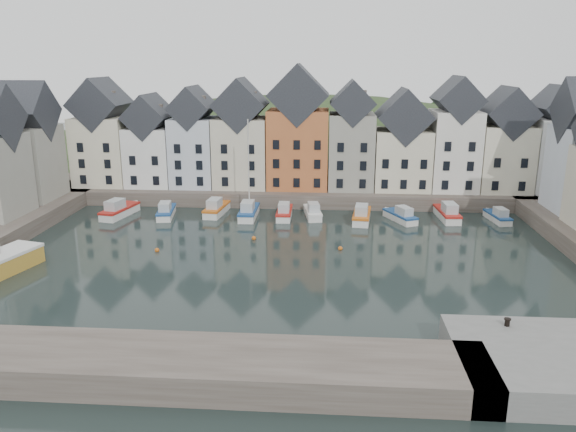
# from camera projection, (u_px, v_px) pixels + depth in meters

# --- Properties ---
(ground) EXTENTS (260.00, 260.00, 0.00)m
(ground) POSITION_uv_depth(u_px,v_px,m) (282.00, 264.00, 57.41)
(ground) COLOR black
(ground) RESTS_ON ground
(far_quay) EXTENTS (90.00, 16.00, 2.00)m
(far_quay) POSITION_uv_depth(u_px,v_px,m) (298.00, 190.00, 85.97)
(far_quay) COLOR #483F37
(far_quay) RESTS_ON ground
(near_wall) EXTENTS (50.00, 6.00, 2.00)m
(near_wall) POSITION_uv_depth(u_px,v_px,m) (103.00, 364.00, 36.69)
(near_wall) COLOR #483F37
(near_wall) RESTS_ON ground
(hillside) EXTENTS (153.60, 70.40, 64.00)m
(hillside) POSITION_uv_depth(u_px,v_px,m) (305.00, 251.00, 116.03)
(hillside) COLOR #24371B
(hillside) RESTS_ON ground
(far_terrace) EXTENTS (72.37, 8.16, 17.78)m
(far_terrace) POSITION_uv_depth(u_px,v_px,m) (320.00, 140.00, 81.72)
(far_terrace) COLOR beige
(far_terrace) RESTS_ON far_quay
(left_terrace) EXTENTS (7.65, 17.00, 15.69)m
(left_terrace) POSITION_uv_depth(u_px,v_px,m) (6.00, 153.00, 70.50)
(left_terrace) COLOR gray
(left_terrace) RESTS_ON left_quay
(mooring_buoys) EXTENTS (20.50, 5.50, 0.50)m
(mooring_buoys) POSITION_uv_depth(u_px,v_px,m) (251.00, 245.00, 62.77)
(mooring_buoys) COLOR #C35C17
(mooring_buoys) RESTS_ON ground
(boat_a) EXTENTS (3.52, 7.32, 2.70)m
(boat_a) POSITION_uv_depth(u_px,v_px,m) (119.00, 211.00, 74.83)
(boat_a) COLOR silver
(boat_a) RESTS_ON ground
(boat_b) EXTENTS (2.82, 6.42, 2.38)m
(boat_b) POSITION_uv_depth(u_px,v_px,m) (166.00, 212.00, 74.63)
(boat_b) COLOR silver
(boat_b) RESTS_ON ground
(boat_c) EXTENTS (2.74, 6.85, 2.56)m
(boat_c) POSITION_uv_depth(u_px,v_px,m) (216.00, 209.00, 75.88)
(boat_c) COLOR silver
(boat_c) RESTS_ON ground
(boat_d) EXTENTS (2.17, 6.86, 13.09)m
(boat_d) POSITION_uv_depth(u_px,v_px,m) (249.00, 211.00, 74.26)
(boat_d) COLOR silver
(boat_d) RESTS_ON ground
(boat_e) EXTENTS (2.01, 6.20, 2.37)m
(boat_e) POSITION_uv_depth(u_px,v_px,m) (284.00, 213.00, 74.25)
(boat_e) COLOR silver
(boat_e) RESTS_ON ground
(boat_f) EXTENTS (2.74, 6.19, 2.29)m
(boat_f) POSITION_uv_depth(u_px,v_px,m) (313.00, 212.00, 74.51)
(boat_f) COLOR silver
(boat_f) RESTS_ON ground
(boat_g) EXTENTS (2.82, 6.94, 2.59)m
(boat_g) POSITION_uv_depth(u_px,v_px,m) (362.00, 216.00, 72.54)
(boat_g) COLOR silver
(boat_g) RESTS_ON ground
(boat_h) EXTENTS (4.17, 6.17, 2.28)m
(boat_h) POSITION_uv_depth(u_px,v_px,m) (401.00, 216.00, 72.64)
(boat_h) COLOR silver
(boat_h) RESTS_ON ground
(boat_i) EXTENTS (2.54, 6.96, 2.63)m
(boat_i) POSITION_uv_depth(u_px,v_px,m) (447.00, 214.00, 73.45)
(boat_i) COLOR silver
(boat_i) RESTS_ON ground
(boat_j) EXTENTS (2.46, 5.67, 2.11)m
(boat_j) POSITION_uv_depth(u_px,v_px,m) (498.00, 217.00, 72.57)
(boat_j) COLOR silver
(boat_j) RESTS_ON ground
(mooring_bollard) EXTENTS (0.48, 0.48, 0.56)m
(mooring_bollard) POSITION_uv_depth(u_px,v_px,m) (507.00, 322.00, 39.65)
(mooring_bollard) COLOR black
(mooring_bollard) RESTS_ON near_quay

